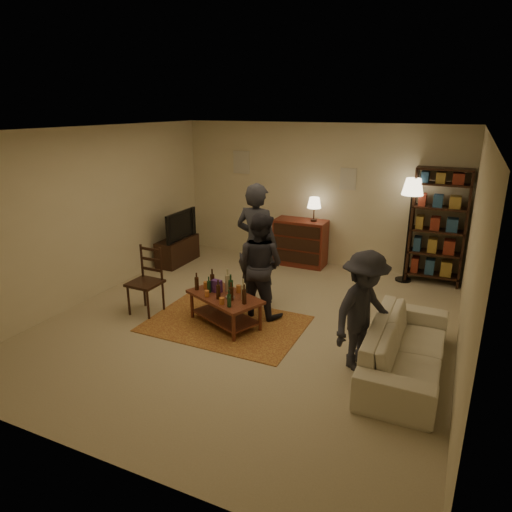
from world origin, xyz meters
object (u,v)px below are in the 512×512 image
Objects in this scene: floor_lamp at (412,194)px; person_left at (257,244)px; tv_stand at (177,244)px; bookshelf at (438,226)px; dresser at (301,241)px; person_by_sofa at (364,311)px; person_right at (260,265)px; dining_chair at (147,278)px; sofa at (406,348)px; coffee_table at (224,299)px.

floor_lamp is 0.96× the size of person_left.
bookshelf is (4.69, 0.98, 0.65)m from tv_stand.
person_by_sofa is (1.89, -3.24, 0.25)m from dresser.
floor_lamp is 1.18× the size of person_right.
tv_stand is 0.52× the size of bookshelf.
dining_chair is 0.51× the size of bookshelf.
tv_stand is at bearing 85.29° from person_by_sofa.
bookshelf is 1.38× the size of person_by_sofa.
person_left is (-2.43, 1.13, 0.65)m from sofa.
dining_chair is at bearing -141.18° from bookshelf.
tv_stand is 0.72× the size of person_by_sofa.
floor_lamp is 2.85m from person_left.
tv_stand is 0.58× the size of floor_lamp.
person_right is (0.24, -0.41, -0.17)m from person_left.
coffee_table is at bearing -43.08° from tv_stand.
dresser is at bearing 37.54° from sofa.
person_left is (0.08, 0.93, 0.56)m from coffee_table.
bookshelf is 1.06× the size of person_left.
floor_lamp is at bearing 11.36° from tv_stand.
sofa is (3.77, -0.11, -0.24)m from dining_chair.
bookshelf is 1.30× the size of person_right.
person_left reaches higher than dining_chair.
sofa is at bearing -52.46° from dresser.
floor_lamp is at bearing -131.80° from person_left.
dresser is 3.93m from sofa.
person_by_sofa is at bearing -59.71° from dresser.
dresser is at bearing 178.16° from floor_lamp.
dining_chair is at bearing 110.40° from person_by_sofa.
person_by_sofa is at bearing -9.23° from coffee_table.
dresser is 3.76m from person_by_sofa.
coffee_table is 0.79× the size of person_right.
tv_stand is at bearing 114.27° from dining_chair.
tv_stand is 4.77m from person_by_sofa.
person_right is (0.20, -2.39, 0.30)m from dresser.
coffee_table is 2.92m from dresser.
person_left is at bearing -91.15° from dresser.
coffee_table is 0.72m from person_right.
dresser is 2.50m from bookshelf.
bookshelf is (2.44, 0.07, 0.56)m from dresser.
floor_lamp reaches higher than person_right.
person_right is (-1.78, -2.32, -0.79)m from floor_lamp.
floor_lamp reaches higher than person_by_sofa.
person_right is at bearing 125.34° from person_left.
floor_lamp is at bearing 23.05° from person_by_sofa.
person_right is at bearing 71.66° from sofa.
person_left reaches higher than coffee_table.
floor_lamp reaches higher than dining_chair.
person_right reaches higher than sofa.
floor_lamp reaches higher than coffee_table.
bookshelf is 0.97× the size of sofa.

